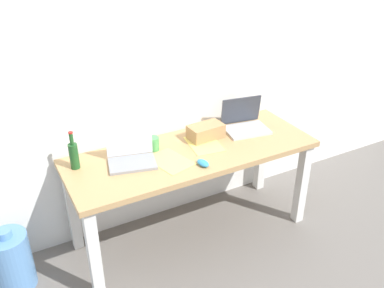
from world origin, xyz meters
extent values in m
plane|color=slate|center=(0.00, 0.00, 0.00)|extent=(8.00, 8.00, 0.00)
cube|color=white|center=(0.00, 0.38, 1.30)|extent=(5.20, 0.08, 2.60)
cube|color=tan|center=(0.00, 0.00, 0.71)|extent=(1.75, 0.64, 0.04)
cube|color=silver|center=(-0.82, -0.26, 0.34)|extent=(0.07, 0.07, 0.69)
cube|color=silver|center=(0.82, -0.26, 0.34)|extent=(0.07, 0.07, 0.69)
cube|color=silver|center=(-0.82, 0.26, 0.34)|extent=(0.07, 0.07, 0.69)
cube|color=silver|center=(0.82, 0.26, 0.34)|extent=(0.07, 0.07, 0.69)
cube|color=gray|center=(-0.43, 0.01, 0.74)|extent=(0.34, 0.27, 0.02)
cube|color=white|center=(-0.41, 0.12, 0.84)|extent=(0.30, 0.09, 0.20)
cube|color=silver|center=(0.50, 0.06, 0.74)|extent=(0.35, 0.27, 0.02)
cube|color=#333842|center=(0.52, 0.18, 0.85)|extent=(0.32, 0.08, 0.21)
cylinder|color=#1E5123|center=(-0.77, 0.15, 0.81)|extent=(0.06, 0.06, 0.17)
cylinder|color=#1E5123|center=(-0.77, 0.15, 0.94)|extent=(0.03, 0.03, 0.08)
cylinder|color=#B21E19|center=(-0.77, 0.15, 0.98)|extent=(0.03, 0.03, 0.01)
ellipsoid|color=#338CC6|center=(-0.03, -0.21, 0.74)|extent=(0.07, 0.11, 0.03)
cube|color=tan|center=(0.18, 0.12, 0.78)|extent=(0.26, 0.16, 0.10)
cylinder|color=#4C9E56|center=(-0.23, 0.13, 0.77)|extent=(0.08, 0.08, 0.09)
cube|color=#F4E06B|center=(0.12, 0.04, 0.73)|extent=(0.25, 0.32, 0.00)
cube|color=#F4E06B|center=(-0.20, -0.06, 0.73)|extent=(0.28, 0.34, 0.00)
cylinder|color=#598CC6|center=(-1.27, 0.08, 0.20)|extent=(0.25, 0.25, 0.41)
cylinder|color=#598CC6|center=(-1.27, 0.08, 0.43)|extent=(0.09, 0.09, 0.05)
camera|label=1|loc=(-1.20, -2.24, 2.16)|focal=39.43mm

